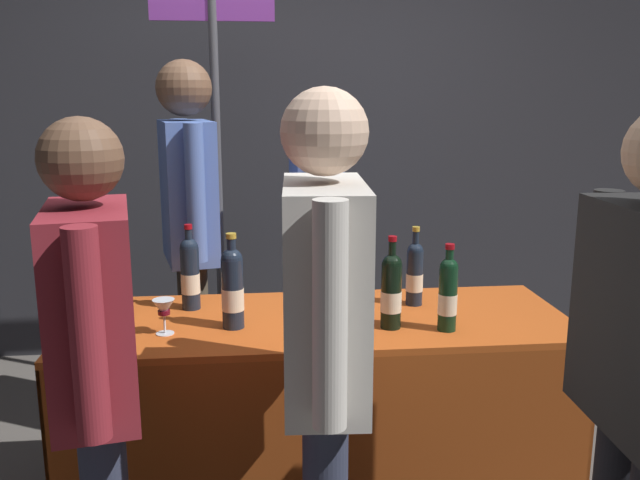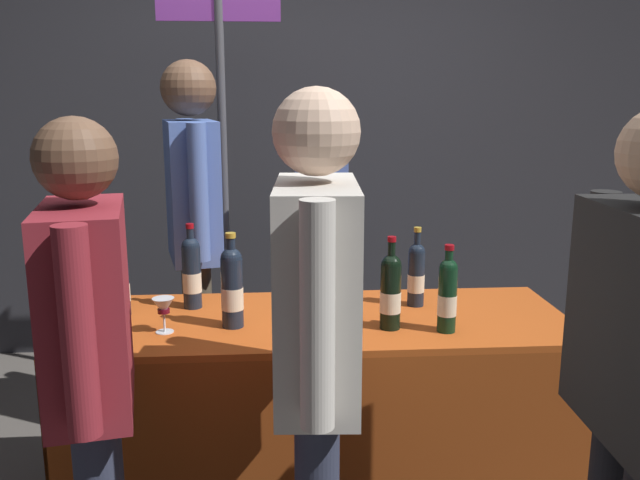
% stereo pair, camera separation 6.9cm
% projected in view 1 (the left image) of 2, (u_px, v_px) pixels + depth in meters
% --- Properties ---
extents(back_partition, '(5.90, 0.12, 2.63)m').
position_uv_depth(back_partition, '(291.00, 143.00, 4.14)').
color(back_partition, '#2D2D33').
rests_on(back_partition, ground_plane).
extents(tasting_table, '(1.87, 0.68, 0.79)m').
position_uv_depth(tasting_table, '(320.00, 379.00, 2.56)').
color(tasting_table, '#B74C19').
rests_on(tasting_table, ground_plane).
extents(featured_wine_bottle, '(0.08, 0.08, 0.34)m').
position_uv_depth(featured_wine_bottle, '(391.00, 290.00, 2.37)').
color(featured_wine_bottle, black).
rests_on(featured_wine_bottle, tasting_table).
extents(display_bottle_0, '(0.07, 0.07, 0.34)m').
position_uv_depth(display_bottle_0, '(190.00, 273.00, 2.58)').
color(display_bottle_0, '#192333').
rests_on(display_bottle_0, tasting_table).
extents(display_bottle_1, '(0.07, 0.07, 0.32)m').
position_uv_depth(display_bottle_1, '(415.00, 273.00, 2.64)').
color(display_bottle_1, '#192333').
rests_on(display_bottle_1, tasting_table).
extents(display_bottle_2, '(0.07, 0.07, 0.32)m').
position_uv_depth(display_bottle_2, '(448.00, 293.00, 2.35)').
color(display_bottle_2, black).
rests_on(display_bottle_2, tasting_table).
extents(display_bottle_3, '(0.08, 0.08, 0.35)m').
position_uv_depth(display_bottle_3, '(232.00, 287.00, 2.37)').
color(display_bottle_3, '#192333').
rests_on(display_bottle_3, tasting_table).
extents(display_bottle_4, '(0.08, 0.08, 0.31)m').
position_uv_depth(display_bottle_4, '(117.00, 284.00, 2.49)').
color(display_bottle_4, '#192333').
rests_on(display_bottle_4, tasting_table).
extents(wine_glass_near_vendor, '(0.08, 0.08, 0.13)m').
position_uv_depth(wine_glass_near_vendor, '(164.00, 309.00, 2.32)').
color(wine_glass_near_vendor, silver).
rests_on(wine_glass_near_vendor, tasting_table).
extents(vendor_presenter, '(0.23, 0.61, 1.57)m').
position_uv_depth(vendor_presenter, '(315.00, 236.00, 3.23)').
color(vendor_presenter, black).
rests_on(vendor_presenter, ground_plane).
extents(vendor_assistant, '(0.29, 0.54, 1.76)m').
position_uv_depth(vendor_assistant, '(189.00, 220.00, 2.98)').
color(vendor_assistant, '#4C4233').
rests_on(vendor_assistant, ground_plane).
extents(taster_foreground_right, '(0.29, 0.59, 1.56)m').
position_uv_depth(taster_foreground_right, '(96.00, 354.00, 1.79)').
color(taster_foreground_right, '#2D3347').
rests_on(taster_foreground_right, ground_plane).
extents(taster_foreground_centre, '(0.24, 0.62, 1.64)m').
position_uv_depth(taster_foreground_centre, '(324.00, 335.00, 1.78)').
color(taster_foreground_centre, '#2D3347').
rests_on(taster_foreground_centre, ground_plane).
extents(booth_signpost, '(0.60, 0.04, 2.16)m').
position_uv_depth(booth_signpost, '(217.00, 146.00, 3.33)').
color(booth_signpost, '#47474C').
rests_on(booth_signpost, ground_plane).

